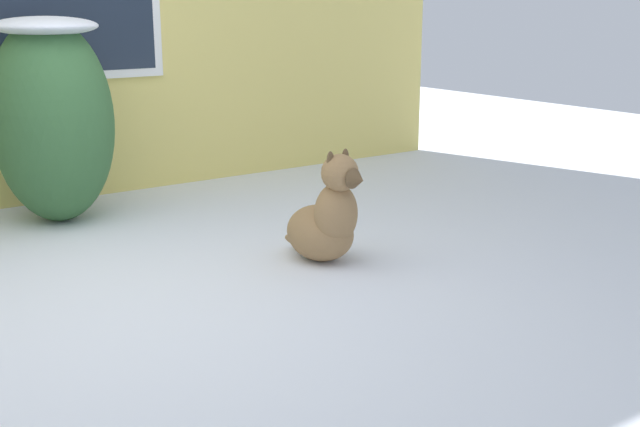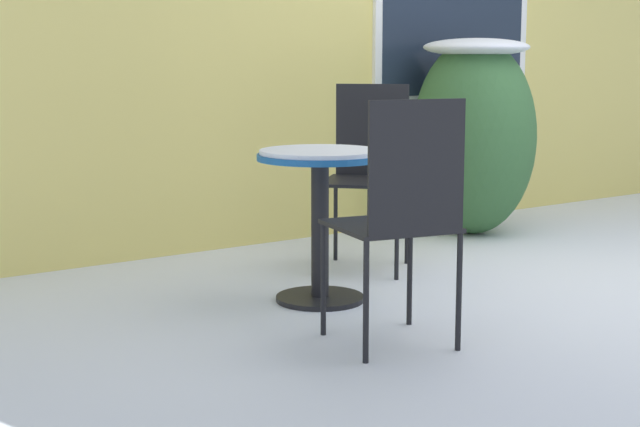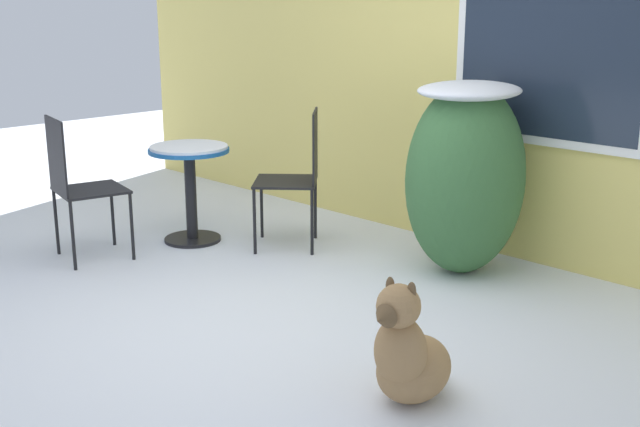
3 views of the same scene
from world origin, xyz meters
name	(u,v)px [view 3 (image 3 of 3)]	position (x,y,z in m)	size (l,w,h in m)	color
ground_plane	(248,323)	(0.00, 0.00, 0.00)	(16.00, 16.00, 0.00)	white
house_wall	(481,27)	(0.04, 2.20, 1.64)	(8.00, 0.10, 3.28)	#E5D16B
shrub_left	(466,174)	(0.35, 1.65, 0.69)	(0.76, 0.89, 1.31)	#386638
patio_table	(190,173)	(-1.56, 0.75, 0.54)	(0.62, 0.62, 0.75)	black
patio_chair_near_table	(297,172)	(-0.88, 1.24, 0.58)	(0.65, 0.65, 1.04)	black
patio_chair_far_side	(78,181)	(-1.76, -0.08, 0.58)	(0.55, 0.55, 1.04)	black
dog	(408,356)	(1.27, -0.09, 0.24)	(0.38, 0.63, 0.64)	#937047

